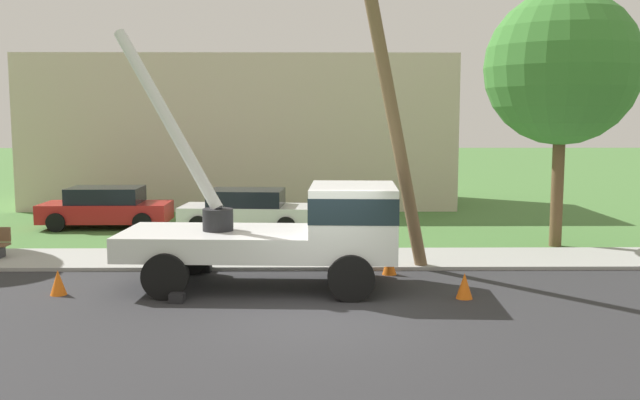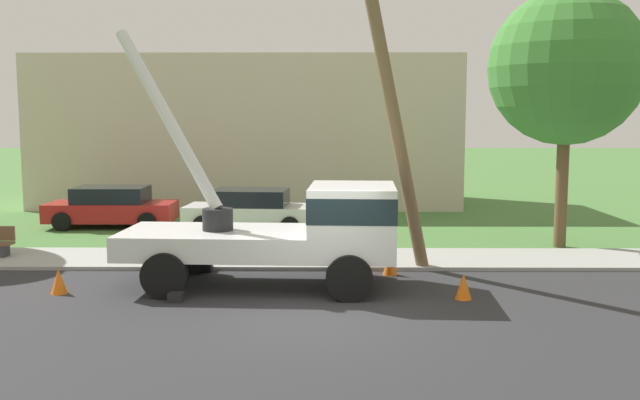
{
  "view_description": "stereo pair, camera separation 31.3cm",
  "coord_description": "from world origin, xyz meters",
  "views": [
    {
      "loc": [
        -0.19,
        -13.41,
        3.92
      ],
      "look_at": [
        -0.01,
        3.09,
        1.93
      ],
      "focal_mm": 39.66,
      "sensor_mm": 36.0,
      "label": 1
    },
    {
      "loc": [
        0.12,
        -13.41,
        3.92
      ],
      "look_at": [
        -0.01,
        3.09,
        1.93
      ],
      "focal_mm": 39.66,
      "sensor_mm": 36.0,
      "label": 2
    }
  ],
  "objects": [
    {
      "name": "ground_plane",
      "position": [
        0.0,
        12.0,
        0.0
      ],
      "size": [
        120.0,
        120.0,
        0.0
      ],
      "primitive_type": "plane",
      "color": "#477538"
    },
    {
      "name": "utility_truck",
      "position": [
        -0.56,
        2.47,
        1.41
      ],
      "size": [
        6.75,
        3.21,
        5.98
      ],
      "color": "silver",
      "rests_on": "ground"
    },
    {
      "name": "traffic_cone_curbside",
      "position": [
        1.71,
        3.69,
        0.28
      ],
      "size": [
        0.36,
        0.36,
        0.56
      ],
      "primitive_type": "cone",
      "color": "orange",
      "rests_on": "ground"
    },
    {
      "name": "leaning_utility_pole",
      "position": [
        1.64,
        3.78,
        4.52
      ],
      "size": [
        2.69,
        1.81,
        8.8
      ],
      "color": "brown",
      "rests_on": "ground"
    },
    {
      "name": "road_asphalt",
      "position": [
        0.0,
        0.0,
        0.0
      ],
      "size": [
        80.0,
        8.19,
        0.01
      ],
      "primitive_type": "cube",
      "color": "#2B2B2D",
      "rests_on": "ground"
    },
    {
      "name": "sidewalk_strip",
      "position": [
        0.0,
        5.41,
        0.05
      ],
      "size": [
        80.0,
        2.62,
        0.1
      ],
      "primitive_type": "cube",
      "color": "#9E9E99",
      "rests_on": "ground"
    },
    {
      "name": "traffic_cone_behind",
      "position": [
        -5.76,
        1.77,
        0.28
      ],
      "size": [
        0.36,
        0.36,
        0.56
      ],
      "primitive_type": "cone",
      "color": "orange",
      "rests_on": "ground"
    },
    {
      "name": "roadside_tree_far",
      "position": [
        7.13,
        7.46,
        5.28
      ],
      "size": [
        4.52,
        4.52,
        7.55
      ],
      "color": "brown",
      "rests_on": "ground"
    },
    {
      "name": "parked_sedan_white",
      "position": [
        -2.42,
        10.35,
        0.71
      ],
      "size": [
        4.53,
        2.25,
        1.42
      ],
      "color": "silver",
      "rests_on": "ground"
    },
    {
      "name": "parked_sedan_red",
      "position": [
        -7.42,
        11.18,
        0.71
      ],
      "size": [
        4.42,
        2.05,
        1.42
      ],
      "color": "#B21E1E",
      "rests_on": "ground"
    },
    {
      "name": "lowrise_building_backdrop",
      "position": [
        -3.26,
        18.14,
        3.2
      ],
      "size": [
        18.0,
        6.0,
        6.4
      ],
      "primitive_type": "cube",
      "color": "beige",
      "rests_on": "ground"
    },
    {
      "name": "traffic_cone_ahead",
      "position": [
        3.07,
        1.37,
        0.28
      ],
      "size": [
        0.36,
        0.36,
        0.56
      ],
      "primitive_type": "cone",
      "color": "orange",
      "rests_on": "ground"
    }
  ]
}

